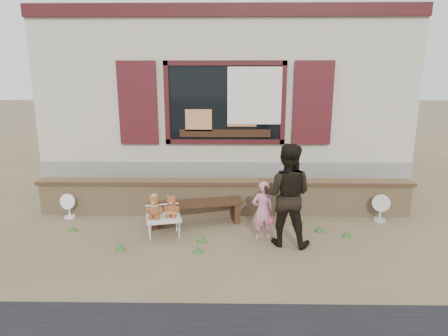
{
  "coord_description": "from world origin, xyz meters",
  "views": [
    {
      "loc": [
        0.1,
        -5.84,
        2.54
      ],
      "look_at": [
        0.0,
        0.6,
        1.0
      ],
      "focal_mm": 30.0,
      "sensor_mm": 36.0,
      "label": 1
    }
  ],
  "objects_px": {
    "folding_chair": "(163,218)",
    "child": "(263,211)",
    "teddy_bear_right": "(172,205)",
    "teddy_bear_left": "(154,206)",
    "bench": "(196,208)",
    "adult": "(287,195)"
  },
  "relations": [
    {
      "from": "folding_chair",
      "to": "child",
      "type": "height_order",
      "value": "child"
    },
    {
      "from": "teddy_bear_right",
      "to": "teddy_bear_left",
      "type": "bearing_deg",
      "value": -180.0
    },
    {
      "from": "bench",
      "to": "teddy_bear_left",
      "type": "xyz_separation_m",
      "value": [
        -0.62,
        -0.54,
        0.22
      ]
    },
    {
      "from": "folding_chair",
      "to": "teddy_bear_right",
      "type": "height_order",
      "value": "teddy_bear_right"
    },
    {
      "from": "bench",
      "to": "child",
      "type": "height_order",
      "value": "child"
    },
    {
      "from": "folding_chair",
      "to": "child",
      "type": "xyz_separation_m",
      "value": [
        1.61,
        -0.12,
        0.18
      ]
    },
    {
      "from": "folding_chair",
      "to": "teddy_bear_left",
      "type": "height_order",
      "value": "teddy_bear_left"
    },
    {
      "from": "teddy_bear_right",
      "to": "child",
      "type": "bearing_deg",
      "value": -20.49
    },
    {
      "from": "bench",
      "to": "teddy_bear_left",
      "type": "distance_m",
      "value": 0.86
    },
    {
      "from": "teddy_bear_left",
      "to": "adult",
      "type": "bearing_deg",
      "value": -20.85
    },
    {
      "from": "folding_chair",
      "to": "bench",
      "type": "bearing_deg",
      "value": 31.86
    },
    {
      "from": "teddy_bear_right",
      "to": "adult",
      "type": "xyz_separation_m",
      "value": [
        1.83,
        -0.31,
        0.28
      ]
    },
    {
      "from": "bench",
      "to": "teddy_bear_right",
      "type": "relative_size",
      "value": 4.69
    },
    {
      "from": "bench",
      "to": "folding_chair",
      "type": "relative_size",
      "value": 2.61
    },
    {
      "from": "teddy_bear_left",
      "to": "folding_chair",
      "type": "bearing_deg",
      "value": 0.0
    },
    {
      "from": "adult",
      "to": "bench",
      "type": "bearing_deg",
      "value": -11.89
    },
    {
      "from": "folding_chair",
      "to": "teddy_bear_right",
      "type": "bearing_deg",
      "value": -0.0
    },
    {
      "from": "bench",
      "to": "teddy_bear_right",
      "type": "xyz_separation_m",
      "value": [
        -0.35,
        -0.47,
        0.21
      ]
    },
    {
      "from": "adult",
      "to": "teddy_bear_right",
      "type": "bearing_deg",
      "value": 6.43
    },
    {
      "from": "teddy_bear_right",
      "to": "child",
      "type": "distance_m",
      "value": 1.49
    },
    {
      "from": "folding_chair",
      "to": "adult",
      "type": "relative_size",
      "value": 0.41
    },
    {
      "from": "bench",
      "to": "adult",
      "type": "xyz_separation_m",
      "value": [
        1.48,
        -0.78,
        0.49
      ]
    }
  ]
}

